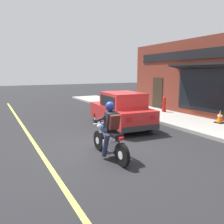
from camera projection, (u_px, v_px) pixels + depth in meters
name	position (u px, v px, depth m)	size (l,w,h in m)	color
ground_plane	(99.00, 147.00, 7.16)	(80.00, 80.00, 0.00)	black
sidewalk_curb	(159.00, 115.00, 12.25)	(2.60, 22.00, 0.14)	#9E9B93
lane_stripe	(27.00, 133.00, 8.87)	(0.12, 19.80, 0.01)	#D1C64C
storefront_building	(197.00, 78.00, 11.64)	(1.25, 10.18, 4.20)	maroon
motorcycle_with_rider	(110.00, 135.00, 6.14)	(0.56, 2.02, 1.62)	black
car_hatchback	(121.00, 110.00, 9.71)	(2.04, 3.94, 1.57)	black
traffic_cone	(220.00, 117.00, 9.93)	(0.36, 0.36, 0.60)	black
fire_hydrant	(164.00, 104.00, 12.84)	(0.36, 0.24, 0.88)	red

